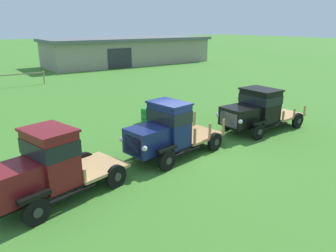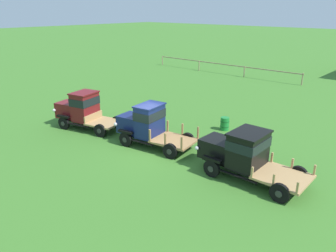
# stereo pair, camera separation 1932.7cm
# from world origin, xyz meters

# --- Properties ---
(ground_plane) EXTENTS (240.00, 240.00, 0.00)m
(ground_plane) POSITION_xyz_m (0.00, 0.00, 0.00)
(ground_plane) COLOR #3D7528
(paddock_fence) EXTENTS (18.51, 0.46, 1.19)m
(paddock_fence) POSITION_xyz_m (-9.00, 20.92, 0.92)
(paddock_fence) COLOR #997F60
(paddock_fence) RESTS_ON ground
(vintage_truck_foreground_near) EXTENTS (4.74, 2.73, 2.31)m
(vintage_truck_foreground_near) POSITION_xyz_m (-5.60, -0.25, 1.19)
(vintage_truck_foreground_near) COLOR black
(vintage_truck_foreground_near) RESTS_ON ground
(vintage_truck_second_in_line) EXTENTS (4.78, 2.52, 2.31)m
(vintage_truck_second_in_line) POSITION_xyz_m (-0.64, 0.52, 1.17)
(vintage_truck_second_in_line) COLOR black
(vintage_truck_second_in_line) RESTS_ON ground
(vintage_truck_midrow_center) EXTENTS (5.00, 2.20, 2.16)m
(vintage_truck_midrow_center) POSITION_xyz_m (5.08, 0.77, 1.14)
(vintage_truck_midrow_center) COLOR black
(vintage_truck_midrow_center) RESTS_ON ground
(oil_drum_beside_row) EXTENTS (0.56, 0.56, 0.81)m
(oil_drum_beside_row) POSITION_xyz_m (1.33, 5.29, 0.41)
(oil_drum_beside_row) COLOR #1E7F33
(oil_drum_beside_row) RESTS_ON ground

